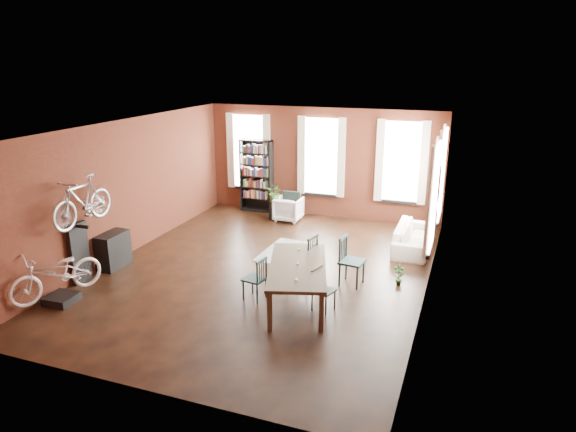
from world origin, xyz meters
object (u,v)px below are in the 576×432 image
at_px(cream_sofa, 414,233).
at_px(plant_stand, 275,210).
at_px(dining_table, 298,284).
at_px(console_table, 113,250).
at_px(white_armchair, 288,208).
at_px(dining_chair_d, 352,261).
at_px(bookshelf, 257,176).
at_px(dining_chair_b, 304,258).
at_px(dining_chair_a, 255,279).
at_px(dining_chair_c, 324,290).
at_px(bicycle_floor, 54,253).
at_px(bike_trainer, 62,299).

distance_m(cream_sofa, plant_stand, 4.23).
xyz_separation_m(dining_table, console_table, (-4.49, 0.26, 0.00)).
bearing_deg(dining_table, white_armchair, 94.85).
distance_m(dining_chair_d, bookshelf, 5.88).
distance_m(dining_chair_b, dining_chair_d, 1.01).
bearing_deg(dining_chair_b, dining_chair_a, -18.97).
xyz_separation_m(white_armchair, console_table, (-2.53, -4.60, 0.02)).
xyz_separation_m(dining_chair_b, bookshelf, (-3.00, 4.45, 0.58)).
relative_size(dining_chair_a, dining_chair_d, 0.83).
relative_size(dining_chair_c, plant_stand, 1.48).
xyz_separation_m(dining_chair_d, cream_sofa, (0.95, 2.58, -0.11)).
xyz_separation_m(dining_chair_a, white_armchair, (-1.11, 4.99, -0.05)).
bearing_deg(white_armchair, cream_sofa, 163.68).
xyz_separation_m(dining_table, cream_sofa, (1.74, 3.76, 0.01)).
distance_m(console_table, plant_stand, 5.03).
bearing_deg(plant_stand, bicycle_floor, -106.84).
distance_m(dining_chair_a, bicycle_floor, 3.81).
xyz_separation_m(dining_chair_c, cream_sofa, (1.18, 3.88, -0.00)).
bearing_deg(dining_chair_c, plant_stand, 47.48).
height_order(dining_chair_c, bike_trainer, dining_chair_c).
bearing_deg(bicycle_floor, dining_chair_a, 44.14).
distance_m(bike_trainer, console_table, 1.87).
xyz_separation_m(dining_chair_d, console_table, (-5.28, -0.92, -0.12)).
bearing_deg(bookshelf, dining_chair_a, -67.07).
xyz_separation_m(dining_chair_b, console_table, (-4.28, -0.75, -0.12)).
height_order(white_armchair, bicycle_floor, bicycle_floor).
height_order(dining_chair_b, bike_trainer, dining_chair_b).
distance_m(dining_chair_d, console_table, 5.36).
xyz_separation_m(dining_chair_b, plant_stand, (-2.15, 3.80, -0.24)).
relative_size(bike_trainer, console_table, 0.67).
distance_m(dining_table, bike_trainer, 4.60).
bearing_deg(bookshelf, white_armchair, -25.50).
xyz_separation_m(dining_chair_b, white_armchair, (-1.75, 3.85, -0.14)).
distance_m(dining_chair_a, cream_sofa, 4.67).
bearing_deg(cream_sofa, bike_trainer, 131.41).
height_order(dining_table, dining_chair_a, dining_chair_a).
height_order(dining_chair_a, console_table, dining_chair_a).
distance_m(white_armchair, bike_trainer, 6.86).
height_order(dining_chair_b, cream_sofa, dining_chair_b).
relative_size(dining_chair_a, bike_trainer, 1.61).
xyz_separation_m(dining_chair_a, dining_chair_c, (1.40, 0.00, -0.02)).
relative_size(dining_chair_a, cream_sofa, 0.41).
bearing_deg(white_armchair, dining_chair_a, 102.88).
height_order(dining_chair_a, bookshelf, bookshelf).
xyz_separation_m(dining_table, white_armchair, (-1.96, 4.86, -0.02)).
xyz_separation_m(bike_trainer, console_table, (-0.18, 1.83, 0.32)).
bearing_deg(bike_trainer, dining_chair_c, 16.61).
bearing_deg(dining_table, plant_stand, 98.97).
height_order(cream_sofa, console_table, cream_sofa).
distance_m(dining_chair_b, white_armchair, 4.24).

